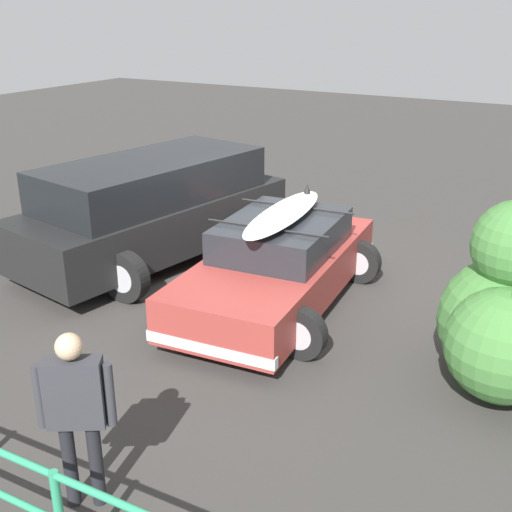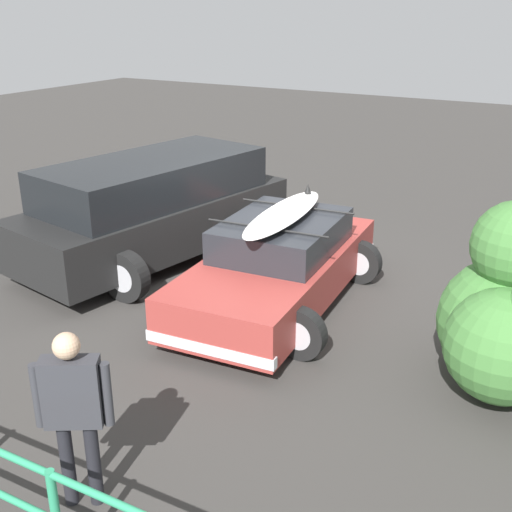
{
  "view_description": "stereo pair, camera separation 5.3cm",
  "coord_description": "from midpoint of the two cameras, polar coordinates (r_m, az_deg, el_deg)",
  "views": [
    {
      "loc": [
        -4.16,
        7.76,
        4.06
      ],
      "look_at": [
        -0.26,
        0.92,
        0.95
      ],
      "focal_mm": 45.0,
      "sensor_mm": 36.0,
      "label": 1
    },
    {
      "loc": [
        -4.2,
        7.74,
        4.06
      ],
      "look_at": [
        -0.26,
        0.92,
        0.95
      ],
      "focal_mm": 45.0,
      "sensor_mm": 36.0,
      "label": 2
    }
  ],
  "objects": [
    {
      "name": "ground_plane",
      "position": [
        9.7,
        1.21,
        -3.26
      ],
      "size": [
        44.0,
        44.0,
        0.02
      ],
      "primitive_type": "cube",
      "color": "#383533",
      "rests_on": "ground"
    },
    {
      "name": "sedan_car",
      "position": [
        9.11,
        1.81,
        -0.74
      ],
      "size": [
        2.58,
        4.24,
        1.52
      ],
      "color": "#9E3833",
      "rests_on": "ground"
    },
    {
      "name": "suv_car",
      "position": [
        10.86,
        -9.18,
        4.3
      ],
      "size": [
        3.14,
        5.15,
        1.71
      ],
      "color": "black",
      "rests_on": "ground"
    },
    {
      "name": "person_bystander",
      "position": [
        5.58,
        -15.97,
        -12.68
      ],
      "size": [
        0.56,
        0.41,
        1.66
      ],
      "color": "black",
      "rests_on": "ground"
    }
  ]
}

